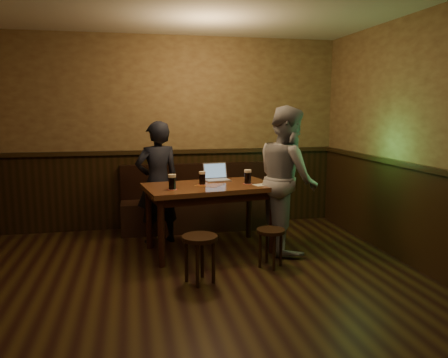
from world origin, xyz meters
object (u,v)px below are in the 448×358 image
stool_right (271,237)px  person_grey (287,179)px  pub_table (210,194)px  pint_right (248,177)px  pint_left (172,182)px  person_suit (158,183)px  laptop (216,176)px  pint_mid (202,178)px  bench (198,208)px  stool_left (200,245)px

stool_right → person_grey: (0.39, 0.56, 0.55)m
pub_table → pint_right: pint_right is taller
pint_left → person_suit: 0.72m
pub_table → laptop: bearing=56.6°
pub_table → pint_left: bearing=-164.7°
pint_mid → bench: bearing=85.3°
pint_left → laptop: size_ratio=0.52×
stool_left → laptop: (0.43, 1.31, 0.50)m
stool_left → pint_right: 1.34m
stool_right → pint_mid: size_ratio=2.62×
bench → pub_table: size_ratio=1.31×
pint_mid → laptop: 0.37m
stool_left → pint_right: size_ratio=2.75×
pub_table → pint_right: (0.48, -0.01, 0.20)m
bench → pint_left: (-0.47, -1.25, 0.61)m
bench → pub_table: bearing=-90.0°
pint_mid → person_suit: size_ratio=0.10×
stool_right → person_grey: person_grey is taller
pint_mid → person_suit: person_suit is taller
bench → pub_table: 1.11m
stool_left → pint_right: (0.76, 0.97, 0.53)m
bench → stool_right: bench is taller
pint_mid → stool_left: bearing=-100.7°
pint_right → stool_left: bearing=-128.0°
person_grey → pub_table: bearing=83.5°
pint_right → person_grey: bearing=-15.2°
bench → person_grey: 1.63m
pint_mid → pint_right: size_ratio=0.92×
pub_table → person_suit: 0.78m
pub_table → pint_left: 0.56m
stool_left → person_grey: 1.57m
stool_left → laptop: size_ratio=1.42×
pub_table → laptop: size_ratio=4.84×
stool_right → pint_right: bearing=97.1°
pub_table → pint_left: (-0.47, -0.21, 0.20)m
pint_left → pint_mid: pint_left is taller
person_grey → pint_left: bearing=94.8°
stool_left → stool_right: size_ratio=1.14×
pint_left → person_grey: person_grey is taller
pint_left → laptop: 0.82m
stool_right → person_suit: person_suit is taller
pub_table → laptop: (0.15, 0.32, 0.17)m
pub_table → person_grey: bearing=-17.2°
pint_right → person_grey: size_ratio=0.10×
stool_right → pint_left: bearing=154.8°
person_grey → laptop: bearing=61.8°
bench → laptop: 0.93m
pint_right → pint_left: bearing=-168.3°
pub_table → stool_left: 1.07m
stool_left → pint_right: pint_right is taller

